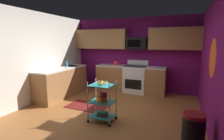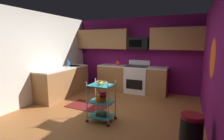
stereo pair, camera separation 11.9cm
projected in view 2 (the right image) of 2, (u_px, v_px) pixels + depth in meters
The scene contains 18 objects.
floor at pixel (106, 114), 4.31m from camera, with size 4.40×4.80×0.04m, color #995B2D.
wall_back at pixel (135, 54), 6.29m from camera, with size 4.52×0.06×2.60m, color #6B1156.
wall_left at pixel (36, 58), 4.99m from camera, with size 0.06×4.80×2.60m, color silver.
wall_right at pixel (214, 66), 3.21m from camera, with size 0.06×4.80×2.60m, color #6B1156.
wall_flower_decal at pixel (213, 58), 3.22m from camera, with size 0.75×0.75×0.00m, color #E5591E.
counter_run at pixel (102, 80), 5.93m from camera, with size 3.41×2.64×0.92m.
oven_range at pixel (137, 79), 6.06m from camera, with size 0.76×0.65×1.10m.
upper_cabinets at pixel (132, 39), 6.05m from camera, with size 4.40×0.33×0.70m.
microwave at pixel (138, 43), 5.96m from camera, with size 0.70×0.39×0.40m.
rolling_cart at pixel (101, 101), 3.82m from camera, with size 0.58×0.41×0.91m.
fruit_bowl at pixel (101, 83), 3.76m from camera, with size 0.27×0.27×0.07m.
mixing_bowl_large at pixel (101, 99), 3.82m from camera, with size 0.25×0.25×0.11m.
mixing_bowl_small at pixel (102, 94), 3.82m from camera, with size 0.18×0.18×0.08m.
book_stack at pixel (101, 114), 3.87m from camera, with size 0.23×0.20×0.08m.
kettle at pixel (118, 63), 6.25m from camera, with size 0.21×0.18×0.26m.
dish_soap_bottle at pixel (68, 64), 5.89m from camera, with size 0.06×0.06×0.20m, color #2D8CBF.
trash_can at pixel (191, 135), 2.68m from camera, with size 0.34×0.42×0.66m.
floor_rug at pixel (88, 106), 4.81m from camera, with size 1.10×0.70×0.01m, color maroon.
Camera 2 is at (1.79, -3.67, 1.74)m, focal length 27.89 mm.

